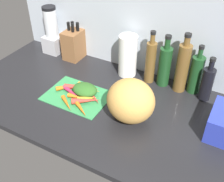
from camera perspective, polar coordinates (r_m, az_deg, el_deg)
The scene contains 25 objects.
ground_plane at distance 146.08cm, azimuth -0.43°, elevation -2.95°, with size 170.00×80.00×3.00cm, color black.
wall_back at distance 159.31cm, azimuth 6.43°, elevation 13.80°, with size 170.00×3.00×60.00cm, color #ADB7C1.
cutting_board at distance 150.50cm, azimuth -7.26°, elevation -0.97°, with size 34.33×25.27×0.80cm, color #338C4C.
carrot_0 at distance 143.72cm, azimuth -9.41°, elevation -2.58°, with size 2.22×2.22×12.66cm, color orange.
carrot_1 at distance 149.27cm, azimuth -8.07°, elevation -0.58°, with size 2.68×2.68×17.60cm, color #B2264C.
carrot_2 at distance 143.35cm, azimuth -5.47°, elevation -1.99°, with size 3.42×3.42×14.89cm, color red.
carrot_3 at distance 152.93cm, azimuth -4.80°, elevation 0.70°, with size 2.47×2.47×14.92cm, color orange.
carrot_4 at distance 153.57cm, azimuth -6.95°, elevation 0.89°, with size 3.26×3.26×15.98cm, color red.
carrot_5 at distance 155.45cm, azimuth -8.46°, elevation 1.06°, with size 2.48×2.48×17.59cm, color orange.
carrot_6 at distance 144.90cm, azimuth -5.18°, elevation -1.55°, with size 3.10×3.10×10.64cm, color orange.
carrot_7 at distance 151.78cm, azimuth -5.10°, elevation 0.58°, with size 3.41×3.41×12.37cm, color red.
carrot_8 at distance 146.79cm, azimuth -4.10°, elevation -0.94°, with size 2.94×2.94×15.83cm, color red.
carrot_9 at distance 154.56cm, azimuth -6.18°, elevation 0.98°, with size 2.20×2.20×14.38cm, color red.
carrot_10 at distance 139.59cm, azimuth -6.62°, elevation -3.53°, with size 2.74×2.74×13.85cm, color orange.
carrot_11 at distance 146.85cm, azimuth -7.27°, elevation -1.26°, with size 2.53×2.53×10.57cm, color orange.
carrot_greens_pile at distance 148.79cm, azimuth -5.68°, elevation 0.29°, with size 14.08×10.83×5.96cm, color #2D6023.
winter_squash at distance 129.30cm, azimuth 3.93°, elevation -2.08°, with size 23.33×21.39×22.04cm, color gold.
knife_block at distance 182.08cm, azimuth -7.83°, elevation 9.76°, with size 10.55×15.65×24.41cm.
blender_appliance at distance 189.58cm, azimuth -12.38°, elevation 11.71°, with size 11.50×11.50×31.75cm.
paper_towel_roll at distance 161.24cm, azimuth 3.29°, elevation 7.36°, with size 10.83×10.83×25.19cm, color white.
bottle_0 at distance 155.92cm, azimuth 8.02°, elevation 6.14°, with size 5.86×5.86×31.44cm.
bottle_1 at distance 155.04cm, azimuth 10.92°, elevation 5.28°, with size 7.02×7.02×30.49cm.
bottle_2 at distance 151.18cm, azimuth 14.47°, elevation 4.83°, with size 6.95×6.95×34.10cm.
bottle_3 at distance 153.84cm, azimuth 17.11°, elevation 3.43°, with size 6.94×6.94×28.23cm.
bottle_4 at distance 150.65cm, azimuth 19.20°, elevation 1.57°, with size 6.40×6.40×25.02cm.
Camera 1 is at (54.37, -97.47, 92.76)cm, focal length 43.80 mm.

